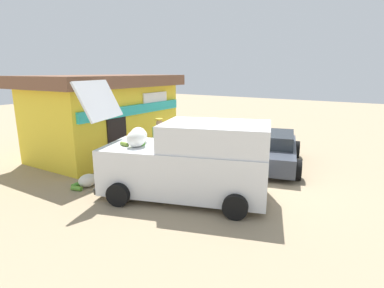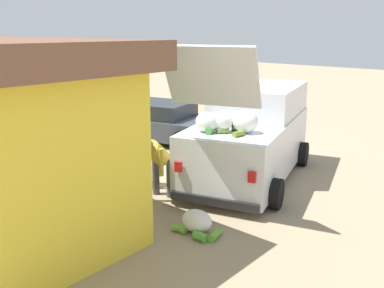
% 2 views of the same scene
% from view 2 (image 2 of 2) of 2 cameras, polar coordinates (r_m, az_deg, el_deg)
% --- Properties ---
extents(ground_plane, '(60.00, 60.00, 0.00)m').
position_cam_2_polar(ground_plane, '(11.59, 3.77, -1.72)').
color(ground_plane, '#9E896B').
extents(delivery_van, '(3.36, 5.21, 3.11)m').
position_cam_2_polar(delivery_van, '(9.89, 7.94, 1.38)').
color(delivery_van, silver).
rests_on(delivery_van, ground_plane).
extents(parked_sedan, '(4.33, 2.98, 1.21)m').
position_cam_2_polar(parked_sedan, '(13.21, -4.43, 2.96)').
color(parked_sedan, '#383D47').
rests_on(parked_sedan, ground_plane).
extents(vendor_standing, '(0.55, 0.42, 1.76)m').
position_cam_2_polar(vendor_standing, '(9.31, -8.92, 0.44)').
color(vendor_standing, navy).
rests_on(vendor_standing, ground_plane).
extents(customer_bending, '(0.65, 0.77, 1.33)m').
position_cam_2_polar(customer_bending, '(8.51, -4.68, -2.20)').
color(customer_bending, '#4C4C51').
rests_on(customer_bending, ground_plane).
extents(unloaded_banana_pile, '(0.86, 0.59, 0.38)m').
position_cam_2_polar(unloaded_banana_pile, '(7.33, 0.65, -10.56)').
color(unloaded_banana_pile, silver).
rests_on(unloaded_banana_pile, ground_plane).
extents(paint_bucket, '(0.34, 0.34, 0.38)m').
position_cam_2_polar(paint_bucket, '(11.12, -19.48, -2.28)').
color(paint_bucket, silver).
rests_on(paint_bucket, ground_plane).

